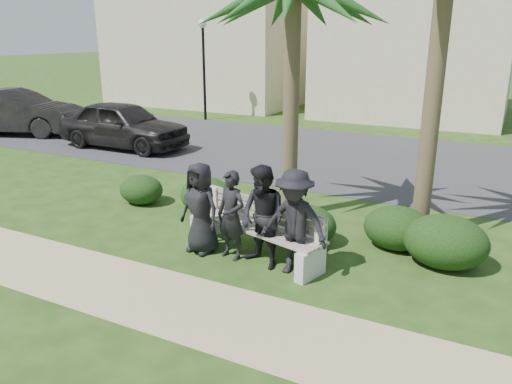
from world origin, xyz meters
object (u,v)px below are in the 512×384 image
Objects in this scene: man_a at (201,208)px; man_b at (231,215)px; park_bench at (254,232)px; man_c at (263,217)px; car_a at (123,125)px; car_b at (15,112)px; street_lamp at (203,52)px; man_d at (294,223)px.

man_a is 0.60m from man_b.
park_bench is at bearing 56.10° from man_b.
man_c reaches higher than car_a.
park_bench is at bearing 153.88° from man_c.
man_b is 14.17m from car_b.
street_lamp is 2.49× the size of man_d.
park_bench is at bearing -132.91° from car_b.
park_bench is 1.64× the size of man_c.
park_bench is 1.04m from man_d.
car_a is (-6.99, 5.95, -0.02)m from man_a.
park_bench is 0.63m from man_c.
man_b is 0.90× the size of man_c.
man_a is at bearing -178.76° from man_d.
street_lamp is 1.54× the size of park_bench.
man_b is at bearing 179.78° from man_d.
car_a is (-8.76, 5.98, -0.08)m from man_d.
man_d is (1.77, -0.03, 0.05)m from man_a.
car_a is at bearing 153.59° from man_b.
man_b is at bearing -134.43° from car_b.
man_c is at bearing -126.30° from car_a.
man_a is 1.05× the size of man_b.
man_b is (8.30, -12.09, -2.18)m from street_lamp.
man_b is 0.33× the size of car_a.
street_lamp reaches higher than man_c.
man_c is 10.15m from car_a.
car_a is at bearing 150.21° from man_a.
park_bench is 9.70m from car_a.
car_a is at bearing 162.88° from man_c.
street_lamp is 0.93× the size of car_a.
street_lamp is at bearing 6.30° from car_a.
car_a is at bearing -109.57° from car_b.
man_a is 0.95× the size of man_c.
car_a is (-7.88, 5.64, 0.37)m from park_bench.
man_d is at bearing -52.04° from street_lamp.
car_b is (-14.05, 5.96, -0.02)m from man_d.
man_b is (-0.29, -0.28, 0.35)m from park_bench.
car_b is at bearing 164.83° from man_a.
man_a is (-0.89, -0.30, 0.39)m from park_bench.
car_b is at bearing 172.36° from park_bench.
man_a is 0.35× the size of car_a.
car_b is (-13.50, 5.95, -0.01)m from man_c.
street_lamp is 0.84× the size of car_b.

